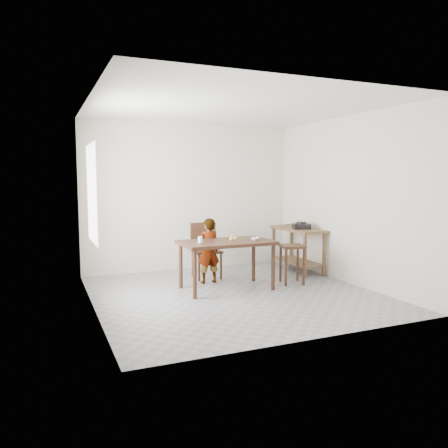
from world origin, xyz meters
name	(u,v)px	position (x,y,z in m)	size (l,w,h in m)	color
floor	(235,295)	(0.00, 0.00, -0.02)	(4.00, 4.00, 0.04)	gray
ceiling	(235,106)	(0.00, 0.00, 2.72)	(4.00, 4.00, 0.04)	white
wall_back	(190,197)	(0.00, 2.02, 1.35)	(4.00, 0.04, 2.70)	silver
wall_front	(316,213)	(0.00, -2.02, 1.35)	(4.00, 0.04, 2.70)	silver
wall_left	(90,206)	(-2.02, 0.00, 1.35)	(0.04, 4.00, 2.70)	silver
wall_right	(348,200)	(2.02, 0.00, 1.35)	(0.04, 4.00, 2.70)	silver
window_pane	(92,194)	(-1.97, 0.20, 1.50)	(0.02, 1.10, 1.30)	white
dining_table	(227,265)	(0.00, 0.30, 0.38)	(1.40, 0.80, 0.75)	#361F13
prep_counter	(297,250)	(1.72, 1.00, 0.40)	(0.50, 1.20, 0.80)	brown
child	(208,251)	(-0.12, 0.78, 0.53)	(0.39, 0.26, 1.06)	white
dining_chair	(207,251)	(-0.01, 1.14, 0.47)	(0.45, 0.45, 0.93)	#361F13
stool	(292,264)	(1.12, 0.21, 0.32)	(0.36, 0.36, 0.63)	#361F13
glass_tumbler	(200,240)	(-0.43, 0.29, 0.80)	(0.07, 0.07, 0.09)	white
small_bowl	(255,239)	(0.44, 0.20, 0.77)	(0.14, 0.14, 0.04)	white
banana	(234,238)	(0.14, 0.36, 0.78)	(0.15, 0.11, 0.05)	yellow
serving_bowl	(285,224)	(1.72, 1.44, 0.82)	(0.19, 0.19, 0.05)	white
gas_burner	(301,226)	(1.70, 0.86, 0.85)	(0.29, 0.29, 0.10)	black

